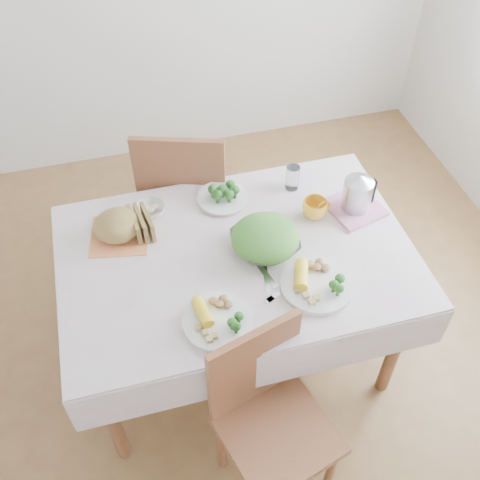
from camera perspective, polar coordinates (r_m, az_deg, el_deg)
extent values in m
plane|color=brown|center=(3.00, -0.27, -11.07)|extent=(3.60, 3.60, 0.00)
cube|color=brown|center=(2.69, -0.30, -6.85)|extent=(1.40, 0.90, 0.75)
cube|color=silver|center=(2.39, -0.34, -1.47)|extent=(1.50, 1.00, 0.01)
cube|color=brown|center=(2.29, 3.89, -18.76)|extent=(0.50, 0.50, 0.90)
cube|color=brown|center=(3.08, -5.16, 4.29)|extent=(0.58, 0.58, 1.01)
imported|color=white|center=(2.38, 2.55, -0.31)|extent=(0.31, 0.31, 0.07)
cylinder|color=white|center=(2.16, -2.23, -8.27)|extent=(0.33, 0.33, 0.02)
cylinder|color=white|center=(2.29, 7.79, -4.53)|extent=(0.42, 0.42, 0.02)
cylinder|color=beige|center=(2.62, -1.77, 4.26)|extent=(0.30, 0.30, 0.02)
cube|color=#E17D46|center=(2.51, -12.14, 0.45)|extent=(0.29, 0.29, 0.00)
ellipsoid|color=brown|center=(2.47, -12.34, 1.34)|extent=(0.23, 0.22, 0.12)
imported|color=white|center=(2.57, -9.05, 3.06)|extent=(0.15, 0.15, 0.04)
imported|color=yellow|center=(2.54, 7.60, 3.19)|extent=(0.12, 0.12, 0.09)
cylinder|color=white|center=(2.65, 5.36, 6.41)|extent=(0.07, 0.07, 0.12)
cube|color=#CD7D9B|center=(2.62, 11.53, 3.22)|extent=(0.28, 0.28, 0.02)
cylinder|color=#B2B5BA|center=(2.55, 11.91, 5.05)|extent=(0.16, 0.16, 0.19)
cube|color=silver|center=(2.32, 2.34, -3.12)|extent=(0.08, 0.21, 0.00)
cube|color=silver|center=(2.29, 2.73, -4.16)|extent=(0.05, 0.16, 0.00)
cube|color=silver|center=(2.27, 4.58, -4.93)|extent=(0.18, 0.10, 0.00)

